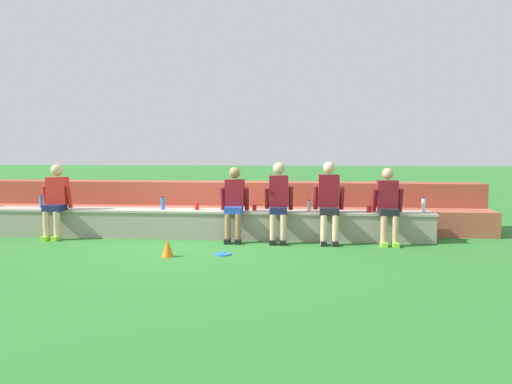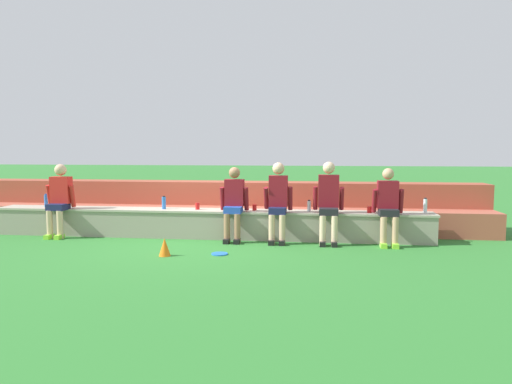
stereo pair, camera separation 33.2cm
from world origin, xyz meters
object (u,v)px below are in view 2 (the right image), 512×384
(person_center, at_px, (278,200))
(person_far_right, at_px, (388,204))
(water_bottle_mid_right, at_px, (425,206))
(plastic_cup_middle, at_px, (197,206))
(frisbee, at_px, (220,254))
(sports_cone, at_px, (165,247))
(water_bottle_near_right, at_px, (164,203))
(person_right_of_center, at_px, (329,200))
(water_bottle_center_gap, at_px, (309,206))
(plastic_cup_left_end, at_px, (369,210))
(person_left_of_center, at_px, (234,202))
(water_bottle_mid_left, at_px, (46,201))
(person_far_left, at_px, (59,198))
(plastic_cup_right_end, at_px, (254,207))

(person_center, height_order, person_far_right, person_center)
(water_bottle_mid_right, height_order, plastic_cup_middle, water_bottle_mid_right)
(water_bottle_mid_right, bearing_deg, frisbee, -157.32)
(person_far_right, relative_size, sports_cone, 4.73)
(water_bottle_near_right, bearing_deg, water_bottle_mid_right, 0.74)
(person_far_right, bearing_deg, person_right_of_center, 177.46)
(person_center, xyz_separation_m, water_bottle_center_gap, (0.55, 0.30, -0.14))
(person_right_of_center, xyz_separation_m, plastic_cup_left_end, (0.73, 0.20, -0.19))
(person_right_of_center, bearing_deg, person_center, -177.74)
(frisbee, bearing_deg, sports_cone, -165.71)
(person_left_of_center, relative_size, water_bottle_mid_left, 5.24)
(person_left_of_center, bearing_deg, water_bottle_center_gap, 12.22)
(water_bottle_near_right, distance_m, water_bottle_center_gap, 2.75)
(water_bottle_near_right, bearing_deg, person_left_of_center, -11.06)
(person_far_left, distance_m, sports_cone, 2.89)
(person_far_left, height_order, frisbee, person_far_left)
(water_bottle_center_gap, bearing_deg, person_far_left, -176.48)
(person_left_of_center, height_order, frisbee, person_left_of_center)
(person_center, xyz_separation_m, plastic_cup_left_end, (1.62, 0.24, -0.18))
(person_far_left, bearing_deg, water_bottle_center_gap, 3.52)
(plastic_cup_left_end, bearing_deg, person_right_of_center, -164.72)
(person_left_of_center, bearing_deg, water_bottle_near_right, 168.94)
(water_bottle_mid_left, bearing_deg, sports_cone, -28.97)
(water_bottle_mid_left, distance_m, plastic_cup_right_end, 4.18)
(person_right_of_center, bearing_deg, person_left_of_center, -179.10)
(plastic_cup_middle, bearing_deg, sports_cone, -94.32)
(person_left_of_center, distance_m, sports_cone, 1.68)
(water_bottle_center_gap, xyz_separation_m, plastic_cup_right_end, (-1.01, 0.00, -0.04))
(sports_cone, bearing_deg, plastic_cup_right_end, 53.18)
(water_bottle_near_right, bearing_deg, person_center, -7.30)
(person_left_of_center, relative_size, plastic_cup_middle, 10.58)
(water_bottle_center_gap, distance_m, plastic_cup_left_end, 1.08)
(person_left_of_center, height_order, person_far_right, person_left_of_center)
(person_far_right, height_order, water_bottle_mid_right, person_far_right)
(plastic_cup_middle, xyz_separation_m, frisbee, (0.71, -1.38, -0.58))
(person_right_of_center, relative_size, plastic_cup_left_end, 12.67)
(person_right_of_center, distance_m, plastic_cup_middle, 2.46)
(person_left_of_center, bearing_deg, person_far_right, -0.39)
(person_far_left, height_order, water_bottle_near_right, person_far_left)
(plastic_cup_right_end, height_order, plastic_cup_left_end, plastic_cup_left_end)
(water_bottle_mid_right, bearing_deg, person_far_right, -153.13)
(water_bottle_mid_left, bearing_deg, frisbee, -20.66)
(plastic_cup_right_end, relative_size, sports_cone, 0.40)
(water_bottle_mid_right, bearing_deg, person_center, -172.49)
(person_far_left, distance_m, plastic_cup_left_end, 5.79)
(person_far_left, relative_size, plastic_cup_right_end, 12.33)
(person_right_of_center, distance_m, water_bottle_mid_right, 1.75)
(water_bottle_mid_right, bearing_deg, person_far_left, -177.18)
(person_right_of_center, relative_size, person_far_right, 1.08)
(water_bottle_center_gap, relative_size, plastic_cup_right_end, 1.88)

